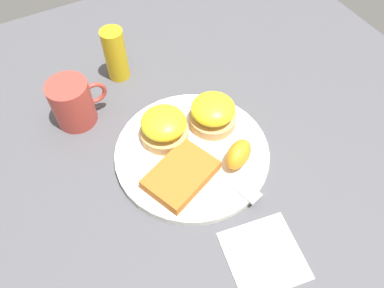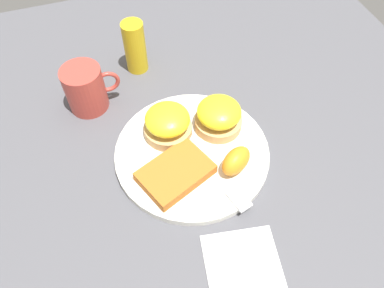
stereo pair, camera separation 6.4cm
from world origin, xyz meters
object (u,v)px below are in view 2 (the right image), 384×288
Objects in this scene: cup at (86,89)px; fork at (214,169)px; hashbrown_patty at (176,173)px; orange_wedge at (236,161)px; condiment_bottle at (135,47)px; sandwich_benedict_left at (219,116)px; sandwich_benedict_right at (168,123)px.

fork is at bearing -52.68° from cup.
hashbrown_patty is 0.10m from orange_wedge.
condiment_bottle is at bearing 106.88° from orange_wedge.
sandwich_benedict_left is 1.43× the size of orange_wedge.
fork is 1.97× the size of cup.
cup reaches higher than orange_wedge.
cup is (-0.21, 0.23, 0.01)m from orange_wedge.
hashbrown_patty is at bearing 170.22° from orange_wedge.
sandwich_benedict_left is 0.10m from orange_wedge.
sandwich_benedict_right is 0.42× the size of fork.
fork is 0.31m from condiment_bottle.
sandwich_benedict_left and sandwich_benedict_right have the same top height.
condiment_bottle reaches higher than fork.
sandwich_benedict_left is 0.10m from fork.
sandwich_benedict_left is 0.24m from condiment_bottle.
hashbrown_patty is at bearing -143.52° from sandwich_benedict_left.
cup is (-0.11, 0.22, 0.02)m from hashbrown_patty.
sandwich_benedict_right is 0.82× the size of cup.
condiment_bottle is (-0.09, 0.31, 0.02)m from orange_wedge.
condiment_bottle is (0.01, 0.29, 0.03)m from hashbrown_patty.
sandwich_benedict_left is 0.13m from hashbrown_patty.
sandwich_benedict_right is 0.18m from cup.
cup is at bearing -146.88° from condiment_bottle.
sandwich_benedict_right is at bearing 171.76° from sandwich_benedict_left.
hashbrown_patty is 0.56× the size of fork.
condiment_bottle is at bearing 114.98° from sandwich_benedict_left.
hashbrown_patty is 1.09× the size of cup.
orange_wedge is at bearing -51.83° from sandwich_benedict_right.
orange_wedge is (0.09, -0.11, -0.01)m from sandwich_benedict_right.
sandwich_benedict_right is 0.20m from condiment_bottle.
sandwich_benedict_right reaches higher than fork.
condiment_bottle is (-0.01, 0.20, 0.01)m from sandwich_benedict_right.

